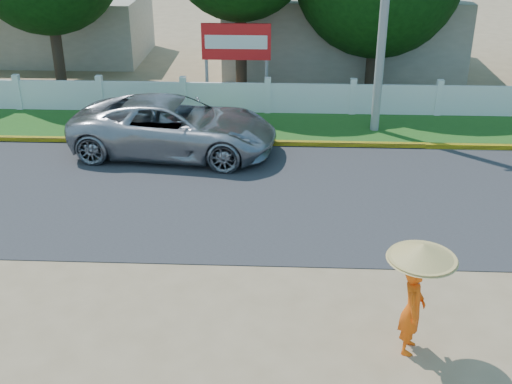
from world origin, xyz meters
TOP-DOWN VIEW (x-y plane):
  - ground at (0.00, 0.00)m, footprint 120.00×120.00m
  - road at (0.00, 4.50)m, footprint 60.00×7.00m
  - grass_verge at (0.00, 9.75)m, footprint 60.00×3.50m
  - curb at (0.00, 8.05)m, footprint 40.00×0.18m
  - fence at (0.00, 11.20)m, footprint 40.00×0.10m
  - building_near at (3.00, 18.00)m, footprint 10.00×6.00m
  - building_far at (-10.00, 19.00)m, footprint 8.00×5.00m
  - utility_pole at (3.61, 9.60)m, footprint 0.28×0.28m
  - vehicle at (-2.69, 7.33)m, footprint 6.38×3.44m
  - monk_with_parasol at (2.88, -1.58)m, footprint 1.18×1.18m
  - billboard at (-1.18, 12.30)m, footprint 2.50×0.13m

SIDE VIEW (x-z plane):
  - ground at x=0.00m, z-range 0.00..0.00m
  - road at x=0.00m, z-range 0.00..0.02m
  - grass_verge at x=0.00m, z-range 0.00..0.03m
  - curb at x=0.00m, z-range 0.00..0.16m
  - fence at x=0.00m, z-range 0.00..1.10m
  - vehicle at x=-2.69m, z-range 0.00..1.70m
  - building_far at x=-10.00m, z-range 0.00..2.80m
  - monk_with_parasol at x=2.88m, z-range 0.33..2.47m
  - building_near at x=3.00m, z-range 0.00..3.20m
  - billboard at x=-1.18m, z-range 0.67..3.62m
  - utility_pole at x=3.61m, z-range 0.00..8.17m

